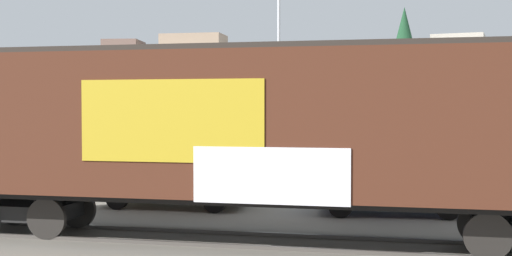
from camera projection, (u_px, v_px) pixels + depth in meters
name	position (u px, v px, depth m)	size (l,w,h in m)	color
ground_plane	(248.00, 242.00, 14.43)	(260.00, 260.00, 0.00)	slate
track	(313.00, 243.00, 14.11)	(60.02, 3.00, 0.08)	#4C4742
freight_car	(258.00, 127.00, 14.29)	(17.34, 3.33, 4.32)	#472316
flagpole	(285.00, 23.00, 27.79)	(1.61, 0.58, 10.03)	silver
hillside	(384.00, 98.00, 80.64)	(118.64, 37.98, 12.96)	silver
parked_car_tan	(175.00, 178.00, 19.52)	(4.31, 2.08, 1.71)	#9E8966
parked_car_blue	(391.00, 182.00, 18.22)	(4.26, 2.35, 1.79)	navy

